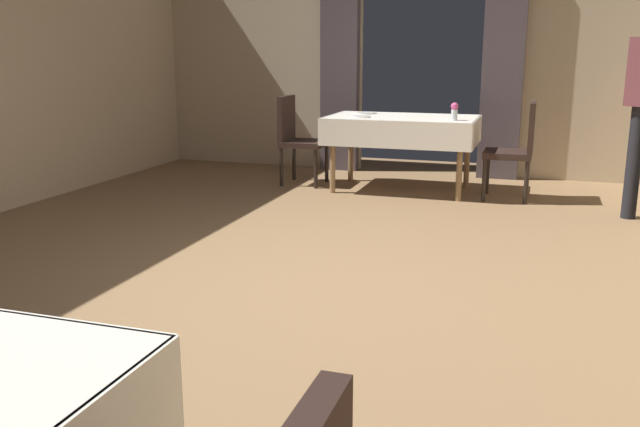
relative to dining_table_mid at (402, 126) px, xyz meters
name	(u,v)px	position (x,y,z in m)	size (l,w,h in m)	color
ground	(296,286)	(-0.03, -3.06, -0.66)	(10.08, 10.08, 0.00)	olive
wall_back	(421,39)	(-0.03, 1.12, 0.86)	(6.40, 0.27, 3.00)	tan
dining_table_mid	(402,126)	(0.00, 0.00, 0.00)	(1.49, 0.92, 0.75)	olive
chair_mid_right	(517,146)	(1.13, -0.10, -0.14)	(0.44, 0.44, 0.93)	black
chair_mid_left	(297,136)	(-1.13, 0.01, -0.14)	(0.44, 0.44, 0.93)	black
flower_vase_mid	(454,111)	(0.54, -0.23, 0.18)	(0.07, 0.07, 0.17)	silver
plate_mid_b	(366,113)	(-0.43, 0.21, 0.10)	(0.23, 0.23, 0.01)	white
plate_mid_c	(361,116)	(-0.38, -0.17, 0.10)	(0.19, 0.19, 0.01)	white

